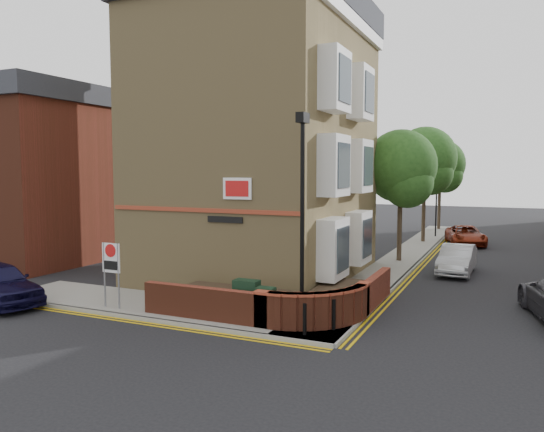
{
  "coord_description": "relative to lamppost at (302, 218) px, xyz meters",
  "views": [
    {
      "loc": [
        7.2,
        -13.28,
        4.77
      ],
      "look_at": [
        -0.65,
        4.0,
        3.11
      ],
      "focal_mm": 35.0,
      "sensor_mm": 36.0,
      "label": 1
    }
  ],
  "objects": [
    {
      "name": "utility_cabinet_small",
      "position": [
        -1.1,
        -0.2,
        -2.67
      ],
      "size": [
        0.55,
        0.4,
        1.1
      ],
      "primitive_type": "cube",
      "color": "black",
      "rests_on": "pavement_corner"
    },
    {
      "name": "ground",
      "position": [
        -1.6,
        -1.2,
        -3.34
      ],
      "size": [
        120.0,
        120.0,
        0.0
      ],
      "primitive_type": "plane",
      "color": "black",
      "rests_on": "ground"
    },
    {
      "name": "traffic_light_assembly",
      "position": [
        0.8,
        23.8,
        -0.56
      ],
      "size": [
        0.2,
        0.16,
        4.2
      ],
      "color": "black",
      "rests_on": "pavement_main"
    },
    {
      "name": "yellow_lines_side",
      "position": [
        -5.1,
        -1.45,
        -3.34
      ],
      "size": [
        13.0,
        0.28,
        0.01
      ],
      "primitive_type": "cube",
      "color": "gold",
      "rests_on": "ground"
    },
    {
      "name": "corner_building",
      "position": [
        -4.44,
        6.8,
        2.88
      ],
      "size": [
        8.95,
        10.4,
        13.6
      ],
      "color": "#A18855",
      "rests_on": "ground"
    },
    {
      "name": "pavement_corner",
      "position": [
        -5.1,
        0.3,
        -3.28
      ],
      "size": [
        13.0,
        3.0,
        0.12
      ],
      "primitive_type": "cube",
      "color": "gray",
      "rests_on": "ground"
    },
    {
      "name": "tree_far",
      "position": [
        0.4,
        28.85,
        1.57
      ],
      "size": [
        3.81,
        3.81,
        7.0
      ],
      "color": "#382B1E",
      "rests_on": "pavement_main"
    },
    {
      "name": "kerb_side",
      "position": [
        -5.1,
        -1.2,
        -3.28
      ],
      "size": [
        13.0,
        0.15,
        0.12
      ],
      "primitive_type": "cube",
      "color": "gray",
      "rests_on": "ground"
    },
    {
      "name": "side_building",
      "position": [
        -16.6,
        6.8,
        1.2
      ],
      "size": [
        6.4,
        10.4,
        9.0
      ],
      "color": "maroon",
      "rests_on": "ground"
    },
    {
      "name": "zone_sign",
      "position": [
        -6.6,
        -0.7,
        -1.7
      ],
      "size": [
        0.72,
        0.07,
        2.2
      ],
      "color": "slate",
      "rests_on": "pavement_corner"
    },
    {
      "name": "utility_cabinet_large",
      "position": [
        -1.9,
        0.1,
        -2.62
      ],
      "size": [
        0.8,
        0.45,
        1.2
      ],
      "primitive_type": "cube",
      "color": "black",
      "rests_on": "pavement_corner"
    },
    {
      "name": "bollard_far",
      "position": [
        1.0,
        -0.0,
        -2.77
      ],
      "size": [
        0.11,
        0.11,
        0.9
      ],
      "primitive_type": "cylinder",
      "color": "black",
      "rests_on": "pavement_corner"
    },
    {
      "name": "silver_car_near",
      "position": [
        3.4,
        10.97,
        -2.69
      ],
      "size": [
        1.5,
        4.03,
        1.32
      ],
      "primitive_type": "imported",
      "rotation": [
        0.0,
        0.0,
        -0.03
      ],
      "color": "#ADB0B5",
      "rests_on": "ground"
    },
    {
      "name": "bollard_near",
      "position": [
        0.4,
        -0.8,
        -2.77
      ],
      "size": [
        0.11,
        0.11,
        0.9
      ],
      "primitive_type": "cylinder",
      "color": "black",
      "rests_on": "pavement_corner"
    },
    {
      "name": "lamppost",
      "position": [
        0.0,
        0.0,
        0.0
      ],
      "size": [
        0.25,
        0.5,
        6.3
      ],
      "color": "black",
      "rests_on": "pavement_corner"
    },
    {
      "name": "garden_wall",
      "position": [
        -1.6,
        1.3,
        -3.34
      ],
      "size": [
        6.8,
        6.0,
        1.2
      ],
      "primitive_type": null,
      "color": "maroon",
      "rests_on": "ground"
    },
    {
      "name": "yellow_lines_main",
      "position": [
        1.65,
        14.8,
        -3.34
      ],
      "size": [
        0.28,
        32.0,
        0.01
      ],
      "primitive_type": "cube",
      "color": "gold",
      "rests_on": "ground"
    },
    {
      "name": "tree_near",
      "position": [
        0.4,
        12.85,
        1.36
      ],
      "size": [
        3.64,
        3.65,
        6.7
      ],
      "color": "#382B1E",
      "rests_on": "pavement_main"
    },
    {
      "name": "tree_mid",
      "position": [
        0.4,
        20.85,
        1.85
      ],
      "size": [
        4.03,
        4.03,
        7.42
      ],
      "color": "#382B1E",
      "rests_on": "pavement_main"
    },
    {
      "name": "kerb_main_near",
      "position": [
        1.4,
        14.8,
        -3.28
      ],
      "size": [
        0.15,
        32.0,
        0.12
      ],
      "primitive_type": "cube",
      "color": "gray",
      "rests_on": "ground"
    },
    {
      "name": "pavement_main",
      "position": [
        0.4,
        14.8,
        -3.28
      ],
      "size": [
        2.0,
        32.0,
        0.12
      ],
      "primitive_type": "cube",
      "color": "gray",
      "rests_on": "ground"
    },
    {
      "name": "red_car_main",
      "position": [
        2.99,
        21.09,
        -2.73
      ],
      "size": [
        3.08,
        4.8,
        1.23
      ],
      "primitive_type": "imported",
      "rotation": [
        0.0,
        0.0,
        0.25
      ],
      "color": "maroon",
      "rests_on": "ground"
    }
  ]
}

